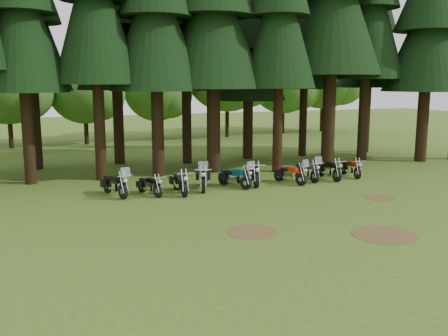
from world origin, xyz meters
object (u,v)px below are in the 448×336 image
Objects in this scene: motorcycle_2 at (180,183)px; motorcycle_4 at (235,178)px; motorcycle_5 at (253,174)px; motorcycle_6 at (290,175)px; motorcycle_9 at (351,169)px; motorcycle_8 at (329,170)px; motorcycle_3 at (203,179)px; motorcycle_1 at (150,186)px; motorcycle_7 at (307,171)px; motorcycle_0 at (115,185)px.

motorcycle_4 is (2.88, 0.24, -0.02)m from motorcycle_2.
motorcycle_5 reaches higher than motorcycle_2.
motorcycle_6 is 1.03× the size of motorcycle_9.
motorcycle_2 is 8.38m from motorcycle_8.
motorcycle_3 is at bearing 151.15° from motorcycle_4.
motorcycle_6 is at bearing 4.42° from motorcycle_2.
motorcycle_7 reaches higher than motorcycle_1.
motorcycle_3 is 1.05× the size of motorcycle_8.
motorcycle_8 is at bearing 11.63° from motorcycle_5.
motorcycle_6 is at bearing -18.93° from motorcycle_1.
motorcycle_7 reaches higher than motorcycle_5.
motorcycle_6 reaches higher than motorcycle_1.
motorcycle_0 is at bearing -164.41° from motorcycle_5.
motorcycle_8 is 1.54m from motorcycle_9.
motorcycle_7 is at bearing -16.54° from motorcycle_0.
motorcycle_3 is (4.19, -0.19, 0.03)m from motorcycle_0.
motorcycle_3 is 1.01× the size of motorcycle_5.
motorcycle_2 is 2.89m from motorcycle_4.
motorcycle_9 is at bearing -20.61° from motorcycle_4.
motorcycle_1 is 7.26m from motorcycle_6.
motorcycle_9 is (8.60, -0.03, -0.09)m from motorcycle_3.
motorcycle_0 reaches higher than motorcycle_7.
motorcycle_4 is at bearing 9.11° from motorcycle_2.
motorcycle_5 is at bearing 176.43° from motorcycle_7.
motorcycle_0 reaches higher than motorcycle_1.
motorcycle_1 is at bearing -177.05° from motorcycle_8.
motorcycle_5 is at bearing 22.92° from motorcycle_3.
motorcycle_0 is 0.96× the size of motorcycle_3.
motorcycle_0 is 1.21× the size of motorcycle_1.
motorcycle_9 is (7.02, 0.17, -0.04)m from motorcycle_4.
motorcycle_3 is 1.13× the size of motorcycle_6.
motorcycle_5 is 1.90m from motorcycle_6.
motorcycle_0 is at bearing 147.94° from motorcycle_1.
motorcycle_3 is 7.07m from motorcycle_8.
motorcycle_0 is 12.79m from motorcycle_9.
motorcycle_5 is (6.94, -0.04, 0.01)m from motorcycle_0.
motorcycle_4 reaches higher than motorcycle_1.
motorcycle_0 is at bearing -173.42° from motorcycle_9.
motorcycle_1 is at bearing -160.33° from motorcycle_5.
motorcycle_1 is at bearing -155.71° from motorcycle_3.
motorcycle_0 reaches higher than motorcycle_8.
motorcycle_3 reaches higher than motorcycle_5.
motorcycle_3 is 5.79m from motorcycle_7.
motorcycle_3 is 1.11× the size of motorcycle_4.
motorcycle_0 is 1.04× the size of motorcycle_7.
motorcycle_4 is at bearing 157.08° from motorcycle_6.
motorcycle_1 is 2.71m from motorcycle_3.
motorcycle_3 is at bearing -12.75° from motorcycle_1.
motorcycle_8 is at bearing 18.42° from motorcycle_3.
motorcycle_7 is (9.99, -0.23, -0.02)m from motorcycle_0.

